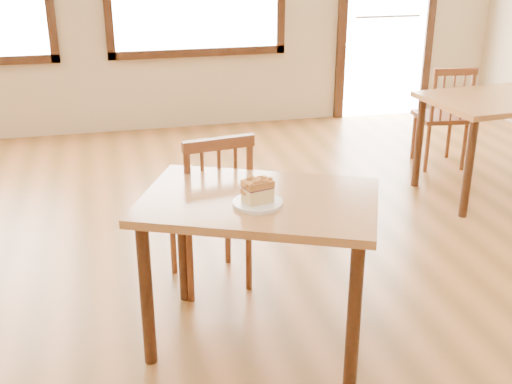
% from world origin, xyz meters
% --- Properties ---
extents(ground, '(8.00, 8.00, 0.00)m').
position_xyz_m(ground, '(0.00, 0.00, 0.00)').
color(ground, '#92592A').
extents(entry_door, '(1.08, 0.06, 2.29)m').
position_xyz_m(entry_door, '(2.30, 3.98, 1.20)').
color(entry_door, white).
rests_on(entry_door, ground).
extents(cafe_table_main, '(1.26, 1.08, 0.75)m').
position_xyz_m(cafe_table_main, '(-0.01, 0.21, 0.63)').
color(cafe_table_main, '#A26C3F').
rests_on(cafe_table_main, ground).
extents(cafe_chair_main, '(0.48, 0.48, 0.92)m').
position_xyz_m(cafe_chair_main, '(-0.14, 0.78, 0.47)').
color(cafe_chair_main, brown).
rests_on(cafe_chair_main, ground).
extents(cafe_table_second, '(1.21, 0.87, 0.75)m').
position_xyz_m(cafe_table_second, '(2.21, 1.65, 0.65)').
color(cafe_table_second, '#A26C3F').
rests_on(cafe_table_second, ground).
extents(cafe_chair_second, '(0.44, 0.44, 0.88)m').
position_xyz_m(cafe_chair_second, '(2.09, 2.29, 0.44)').
color(cafe_chair_second, brown).
rests_on(cafe_chair_second, ground).
extents(plate, '(0.22, 0.22, 0.02)m').
position_xyz_m(plate, '(-0.04, 0.13, 0.76)').
color(plate, white).
rests_on(plate, cafe_table_main).
extents(cake_slice, '(0.14, 0.12, 0.12)m').
position_xyz_m(cake_slice, '(-0.04, 0.13, 0.83)').
color(cake_slice, '#F1CA88').
rests_on(cake_slice, plate).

